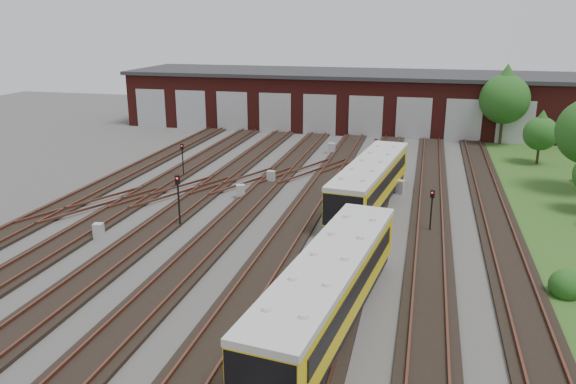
# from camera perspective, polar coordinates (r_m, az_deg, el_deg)

# --- Properties ---
(ground) EXTENTS (120.00, 120.00, 0.00)m
(ground) POSITION_cam_1_polar(r_m,az_deg,el_deg) (29.84, -5.52, -6.88)
(ground) COLOR #43413F
(ground) RESTS_ON ground
(track_network) EXTENTS (30.40, 70.00, 0.33)m
(track_network) POSITION_cam_1_polar(r_m,az_deg,el_deg) (30.36, -5.46, -6.22)
(track_network) COLOR black
(track_network) RESTS_ON ground
(maintenance_shed) EXTENTS (51.00, 12.50, 6.35)m
(maintenance_shed) POSITION_cam_1_polar(r_m,az_deg,el_deg) (66.87, 5.91, 9.38)
(maintenance_shed) COLOR #4D1613
(maintenance_shed) RESTS_ON ground
(metro_train) EXTENTS (4.16, 45.82, 2.82)m
(metro_train) POSITION_cam_1_polar(r_m,az_deg,el_deg) (22.84, 4.17, -9.79)
(metro_train) COLOR black
(metro_train) RESTS_ON ground
(signal_mast_0) EXTENTS (0.26, 0.24, 2.73)m
(signal_mast_0) POSITION_cam_1_polar(r_m,az_deg,el_deg) (45.26, -10.67, 3.62)
(signal_mast_0) COLOR black
(signal_mast_0) RESTS_ON ground
(signal_mast_1) EXTENTS (0.31, 0.29, 3.25)m
(signal_mast_1) POSITION_cam_1_polar(r_m,az_deg,el_deg) (34.27, -11.09, -0.18)
(signal_mast_1) COLOR black
(signal_mast_1) RESTS_ON ground
(signal_mast_2) EXTENTS (0.26, 0.24, 2.97)m
(signal_mast_2) POSITION_cam_1_polar(r_m,az_deg,el_deg) (45.72, 8.88, 4.02)
(signal_mast_2) COLOR black
(signal_mast_2) RESTS_ON ground
(signal_mast_3) EXTENTS (0.26, 0.25, 2.63)m
(signal_mast_3) POSITION_cam_1_polar(r_m,az_deg,el_deg) (33.84, 14.39, -1.33)
(signal_mast_3) COLOR black
(signal_mast_3) RESTS_ON ground
(relay_cabinet_0) EXTENTS (0.62, 0.54, 0.91)m
(relay_cabinet_0) POSITION_cam_1_polar(r_m,az_deg,el_deg) (34.12, -18.68, -3.77)
(relay_cabinet_0) COLOR #A9ABAF
(relay_cabinet_0) RESTS_ON ground
(relay_cabinet_1) EXTENTS (0.73, 0.68, 0.98)m
(relay_cabinet_1) POSITION_cam_1_polar(r_m,az_deg,el_deg) (39.70, -4.85, 0.06)
(relay_cabinet_1) COLOR #A9ABAF
(relay_cabinet_1) RESTS_ON ground
(relay_cabinet_2) EXTENTS (0.60, 0.51, 0.96)m
(relay_cabinet_2) POSITION_cam_1_polar(r_m,az_deg,el_deg) (43.30, -1.75, 1.54)
(relay_cabinet_2) COLOR #A9ABAF
(relay_cabinet_2) RESTS_ON ground
(relay_cabinet_3) EXTENTS (0.68, 0.60, 1.00)m
(relay_cabinet_3) POSITION_cam_1_polar(r_m,az_deg,el_deg) (53.10, 4.44, 4.45)
(relay_cabinet_3) COLOR #A9ABAF
(relay_cabinet_3) RESTS_ON ground
(relay_cabinet_4) EXTENTS (0.73, 0.67, 0.98)m
(relay_cabinet_4) POSITION_cam_1_polar(r_m,az_deg,el_deg) (41.43, 11.35, 0.51)
(relay_cabinet_4) COLOR #A9ABAF
(relay_cabinet_4) RESTS_ON ground
(tree_0) EXTENTS (4.85, 4.85, 8.04)m
(tree_0) POSITION_cam_1_polar(r_m,az_deg,el_deg) (60.02, 21.20, 9.35)
(tree_0) COLOR #2D2314
(tree_0) RESTS_ON ground
(tree_1) EXTENTS (2.89, 2.89, 4.80)m
(tree_1) POSITION_cam_1_polar(r_m,az_deg,el_deg) (52.98, 24.33, 5.80)
(tree_1) COLOR #2D2314
(tree_1) RESTS_ON ground
(bush_0) EXTENTS (1.50, 1.50, 1.50)m
(bush_0) POSITION_cam_1_polar(r_m,az_deg,el_deg) (28.67, 26.44, -8.10)
(bush_0) COLOR #164614
(bush_0) RESTS_ON ground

